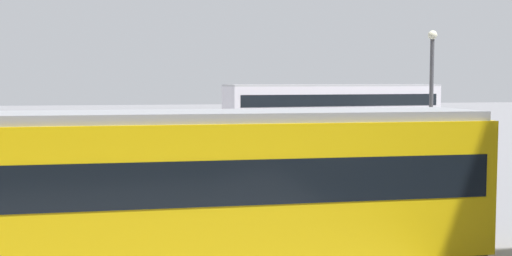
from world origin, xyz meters
TOP-DOWN VIEW (x-y plane):
  - ground_plane at (0.00, 0.00)m, footprint 160.00×160.00m
  - double_decker_bus at (-2.74, -1.25)m, footprint 12.08×3.88m
  - tram_yellow at (6.40, 17.11)m, footprint 12.59×2.61m
  - pedestrian_near_railing at (5.23, 4.75)m, footprint 0.45×0.45m
  - pedestrian_crossing at (-0.01, 6.72)m, footprint 0.37×0.37m
  - pedestrian_railing at (2.80, 5.01)m, footprint 8.94×0.28m
  - info_sign at (6.87, 5.39)m, footprint 1.19×0.39m
  - street_lamp at (-3.78, 7.68)m, footprint 0.36×0.36m

SIDE VIEW (x-z plane):
  - ground_plane at x=0.00m, z-range 0.00..0.00m
  - pedestrian_railing at x=2.80m, z-range 0.21..1.29m
  - pedestrian_near_railing at x=5.23m, z-range 0.11..1.69m
  - pedestrian_crossing at x=-0.01m, z-range 0.13..1.86m
  - tram_yellow at x=6.40m, z-range 0.06..3.38m
  - info_sign at x=6.87m, z-range 0.51..3.08m
  - double_decker_bus at x=-2.74m, z-range 0.05..3.86m
  - street_lamp at x=-3.78m, z-range 0.56..6.48m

